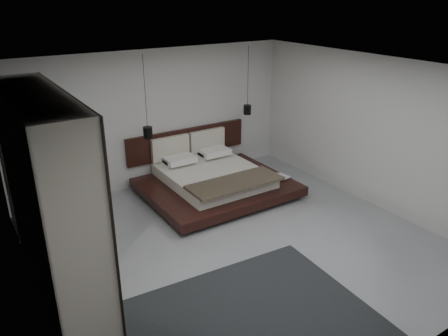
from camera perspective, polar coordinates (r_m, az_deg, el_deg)
floor at (r=7.26m, az=1.82°, el=-9.78°), size 6.00×6.00×0.00m
ceiling at (r=6.25m, az=2.14°, el=12.59°), size 6.00×6.00×0.00m
wall_back at (r=9.12m, az=-8.87°, el=6.39°), size 6.00×0.00×6.00m
wall_front at (r=4.75m, az=23.39°, el=-10.75°), size 6.00×0.00×6.00m
wall_left at (r=5.63m, az=-24.17°, el=-5.59°), size 0.00×6.00×6.00m
wall_right at (r=8.60m, az=18.69°, el=4.52°), size 0.00×6.00×6.00m
lattice_screen at (r=7.94m, az=-26.81°, el=1.05°), size 0.05×0.90×2.60m
bed at (r=8.87m, az=-1.48°, el=-1.42°), size 2.81×2.40×1.08m
book_lower at (r=9.01m, az=7.00°, el=-1.31°), size 0.30×0.35×0.03m
book_upper at (r=8.96m, az=7.03°, el=-1.25°), size 0.24×0.31×0.02m
pendant_left at (r=8.38m, az=-9.92°, el=4.64°), size 0.18×0.18×1.55m
pendant_right at (r=9.44m, az=3.06°, el=7.67°), size 0.16×0.16×1.43m
wardrobe at (r=5.88m, az=-21.66°, el=-4.20°), size 0.66×2.82×2.77m
rug at (r=5.59m, az=1.53°, el=-21.05°), size 3.74×2.78×0.02m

